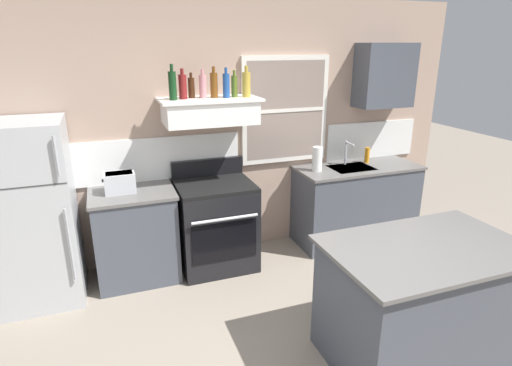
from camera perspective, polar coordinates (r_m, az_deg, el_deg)
back_wall at (r=4.51m, az=-3.55°, el=7.06°), size 5.40×0.11×2.70m
refrigerator at (r=4.16m, az=-28.14°, el=-3.79°), size 0.70×0.72×1.65m
counter_left_of_stove at (r=4.30m, az=-16.03°, el=-6.82°), size 0.79×0.63×0.91m
toaster at (r=4.12m, az=-18.05°, el=0.10°), size 0.30×0.20×0.19m
stove_range at (r=4.37m, az=-5.49°, el=-5.60°), size 0.76×0.69×1.09m
range_hood_shelf at (r=4.13m, az=-6.33°, el=9.76°), size 0.96×0.52×0.24m
bottle_dark_green_wine at (r=4.00m, az=-11.30°, el=12.93°), size 0.07×0.07×0.32m
bottle_red_label_wine at (r=4.06m, az=-9.95°, el=12.83°), size 0.07×0.07×0.28m
bottle_brown_stout at (r=4.13m, az=-8.79°, el=12.74°), size 0.06×0.06×0.24m
bottle_rose_pink at (r=4.11m, az=-7.25°, el=12.96°), size 0.07×0.07×0.27m
bottle_amber_wine at (r=4.12m, az=-5.75°, el=13.17°), size 0.07×0.07×0.29m
bottle_blue_liqueur at (r=4.11m, az=-4.08°, el=13.14°), size 0.07×0.07×0.28m
bottle_olive_oil_square at (r=4.16m, az=-2.98°, el=13.06°), size 0.06×0.06×0.25m
bottle_champagne_gold_foil at (r=4.15m, az=-1.32°, el=13.31°), size 0.08×0.08×0.30m
counter_right_with_sink at (r=5.07m, az=13.33°, el=-2.69°), size 1.43×0.63×0.91m
sink_faucet at (r=4.90m, az=12.28°, el=4.39°), size 0.03×0.17×0.28m
paper_towel_roll at (r=4.62m, az=8.33°, el=3.25°), size 0.11×0.11×0.27m
dish_soap_bottle at (r=5.08m, az=14.88°, el=3.69°), size 0.06×0.06×0.18m
kitchen_island at (r=3.38m, az=21.44°, el=-14.87°), size 1.40×0.90×0.91m
upper_cabinet_right at (r=5.07m, az=17.10°, el=13.82°), size 0.64×0.32×0.70m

